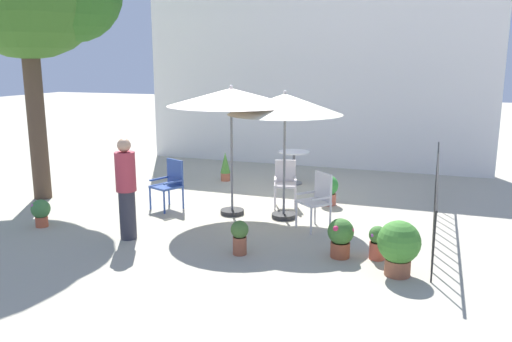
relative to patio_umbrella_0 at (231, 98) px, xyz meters
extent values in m
plane|color=#B0A994|center=(0.25, 0.75, -2.15)|extent=(60.00, 60.00, 0.00)
cube|color=white|center=(0.25, 5.00, 0.30)|extent=(9.35, 0.30, 4.92)
cube|color=black|center=(3.57, 0.75, -1.15)|extent=(0.03, 5.81, 0.03)
cylinder|color=black|center=(3.57, -1.98, -1.65)|extent=(0.02, 0.02, 1.00)
cylinder|color=black|center=(3.57, -1.62, -1.65)|extent=(0.02, 0.02, 1.00)
cylinder|color=black|center=(3.57, -1.25, -1.65)|extent=(0.02, 0.02, 1.00)
cylinder|color=black|center=(3.57, -0.89, -1.65)|extent=(0.02, 0.02, 1.00)
cylinder|color=black|center=(3.57, -0.53, -1.65)|extent=(0.02, 0.02, 1.00)
cylinder|color=black|center=(3.57, -0.16, -1.65)|extent=(0.02, 0.02, 1.00)
cylinder|color=black|center=(3.57, 0.20, -1.65)|extent=(0.02, 0.02, 1.00)
cylinder|color=black|center=(3.57, 0.56, -1.65)|extent=(0.02, 0.02, 1.00)
cylinder|color=black|center=(3.57, 0.93, -1.65)|extent=(0.02, 0.02, 1.00)
cylinder|color=black|center=(3.57, 1.29, -1.65)|extent=(0.02, 0.02, 1.00)
cylinder|color=black|center=(3.57, 1.65, -1.65)|extent=(0.02, 0.02, 1.00)
cylinder|color=black|center=(3.57, 2.02, -1.65)|extent=(0.02, 0.02, 1.00)
cylinder|color=black|center=(3.57, 2.38, -1.65)|extent=(0.02, 0.02, 1.00)
cylinder|color=black|center=(3.57, 2.74, -1.65)|extent=(0.02, 0.02, 1.00)
cylinder|color=black|center=(3.57, 3.11, -1.65)|extent=(0.02, 0.02, 1.00)
cylinder|color=black|center=(3.57, 3.47, -1.65)|extent=(0.02, 0.02, 1.00)
cylinder|color=#4D3B2C|center=(-4.16, -0.26, -0.50)|extent=(0.35, 0.35, 3.32)
cylinder|color=#2D2D2D|center=(0.00, 0.00, -2.11)|extent=(0.44, 0.44, 0.08)
cylinder|color=slate|center=(0.00, 0.00, -0.99)|extent=(0.04, 0.04, 2.33)
cone|color=beige|center=(0.00, 0.00, 0.02)|extent=(2.30, 2.30, 0.31)
sphere|color=slate|center=(0.00, 0.00, 0.21)|extent=(0.06, 0.06, 0.06)
cylinder|color=#2D2D2D|center=(0.98, 0.08, -2.11)|extent=(0.44, 0.44, 0.08)
cylinder|color=slate|center=(0.98, 0.08, -1.03)|extent=(0.04, 0.04, 2.25)
cone|color=beige|center=(0.98, 0.08, -0.08)|extent=(2.04, 2.04, 0.36)
sphere|color=slate|center=(0.98, 0.08, 0.13)|extent=(0.06, 0.06, 0.06)
cylinder|color=white|center=(0.44, 2.73, -1.40)|extent=(0.73, 0.73, 0.02)
cylinder|color=slate|center=(0.44, 2.73, -1.79)|extent=(0.06, 0.06, 0.74)
cylinder|color=slate|center=(0.44, 2.73, -2.14)|extent=(0.40, 0.40, 0.03)
cube|color=#304E9A|center=(-1.31, -0.13, -1.71)|extent=(0.63, 0.64, 0.04)
cube|color=#304E9A|center=(-1.22, 0.08, -1.45)|extent=(0.43, 0.21, 0.48)
cube|color=#304E9A|center=(-1.51, -0.04, -1.59)|extent=(0.21, 0.42, 0.03)
cube|color=#304E9A|center=(-1.11, -0.21, -1.59)|extent=(0.21, 0.42, 0.03)
cylinder|color=#304E9A|center=(-1.60, -0.25, -1.94)|extent=(0.04, 0.04, 0.43)
cylinder|color=#304E9A|center=(-1.20, -0.42, -1.94)|extent=(0.04, 0.04, 0.43)
cylinder|color=#304E9A|center=(-1.42, 0.17, -1.94)|extent=(0.04, 0.04, 0.43)
cylinder|color=#304E9A|center=(-1.02, 0.00, -1.94)|extent=(0.04, 0.04, 0.43)
cube|color=silver|center=(1.63, -0.36, -1.69)|extent=(0.64, 0.63, 0.04)
cube|color=silver|center=(1.76, -0.21, -1.43)|extent=(0.36, 0.32, 0.47)
cube|color=silver|center=(1.47, -0.21, -1.57)|extent=(0.28, 0.32, 0.03)
cube|color=silver|center=(1.79, -0.50, -1.57)|extent=(0.28, 0.32, 0.03)
cylinder|color=silver|center=(1.34, -0.36, -1.93)|extent=(0.04, 0.04, 0.45)
cylinder|color=silver|center=(1.66, -0.65, -1.93)|extent=(0.04, 0.04, 0.45)
cylinder|color=silver|center=(1.60, -0.07, -1.93)|extent=(0.04, 0.04, 0.45)
cylinder|color=silver|center=(1.92, -0.35, -1.93)|extent=(0.04, 0.04, 0.45)
cube|color=silver|center=(0.81, 0.76, -1.70)|extent=(0.53, 0.54, 0.04)
cube|color=silver|center=(0.75, 0.95, -1.47)|extent=(0.40, 0.15, 0.43)
cube|color=silver|center=(0.62, 0.71, -1.58)|extent=(0.15, 0.39, 0.03)
cube|color=silver|center=(0.99, 0.82, -1.58)|extent=(0.15, 0.39, 0.03)
cylinder|color=silver|center=(0.68, 0.51, -1.94)|extent=(0.04, 0.04, 0.43)
cylinder|color=silver|center=(1.05, 0.62, -1.94)|extent=(0.04, 0.04, 0.43)
cylinder|color=silver|center=(0.56, 0.90, -1.94)|extent=(0.04, 0.04, 0.43)
cylinder|color=silver|center=(0.94, 1.01, -1.94)|extent=(0.04, 0.04, 0.43)
cylinder|color=#9D553B|center=(0.88, -1.87, -2.02)|extent=(0.21, 0.21, 0.27)
cylinder|color=#382819|center=(0.88, -1.87, -1.89)|extent=(0.18, 0.18, 0.02)
sphere|color=#476E31|center=(0.88, -1.87, -1.77)|extent=(0.27, 0.27, 0.27)
cylinder|color=#C9624A|center=(1.55, 1.24, -2.04)|extent=(0.33, 0.33, 0.22)
cylinder|color=#382819|center=(1.55, 1.24, -1.94)|extent=(0.29, 0.29, 0.02)
sphere|color=#338C37|center=(1.55, 1.24, -1.76)|extent=(0.41, 0.41, 0.41)
cylinder|color=#A04D32|center=(2.30, -1.49, -2.04)|extent=(0.28, 0.28, 0.23)
cylinder|color=#382819|center=(2.30, -1.49, -1.94)|extent=(0.25, 0.25, 0.02)
sphere|color=#3F732F|center=(2.30, -1.49, -1.76)|extent=(0.38, 0.38, 0.38)
sphere|color=#E12F5D|center=(2.34, -1.39, -1.70)|extent=(0.08, 0.08, 0.08)
sphere|color=#E12F5D|center=(2.46, -1.51, -1.72)|extent=(0.07, 0.07, 0.07)
sphere|color=#E12F5D|center=(2.26, -1.64, -1.68)|extent=(0.08, 0.08, 0.08)
cylinder|color=brown|center=(3.14, -1.88, -2.04)|extent=(0.34, 0.34, 0.22)
cylinder|color=#382819|center=(3.14, -1.88, -1.94)|extent=(0.30, 0.30, 0.02)
sphere|color=#40832F|center=(3.14, -1.88, -1.69)|extent=(0.57, 0.57, 0.57)
cylinder|color=#CE6D4C|center=(-1.18, 2.48, -2.06)|extent=(0.22, 0.22, 0.19)
cylinder|color=#382819|center=(-1.18, 2.48, -1.97)|extent=(0.19, 0.19, 0.02)
cone|color=#539638|center=(-1.18, 2.48, -1.71)|extent=(0.24, 0.24, 0.50)
cylinder|color=#BC5839|center=(-2.82, -1.80, -2.06)|extent=(0.21, 0.21, 0.18)
cylinder|color=#382819|center=(-2.82, -1.80, -1.98)|extent=(0.18, 0.18, 0.02)
sphere|color=#447F3F|center=(-2.82, -1.80, -1.84)|extent=(0.32, 0.32, 0.32)
sphere|color=#BE40AD|center=(-2.88, -1.90, -1.77)|extent=(0.07, 0.07, 0.07)
sphere|color=#BE40AD|center=(-2.87, -1.72, -1.79)|extent=(0.06, 0.06, 0.06)
sphere|color=#BE40AD|center=(-2.79, -1.90, -1.78)|extent=(0.06, 0.06, 0.06)
sphere|color=#BE40AD|center=(-2.89, -1.87, -1.84)|extent=(0.08, 0.08, 0.08)
cylinder|color=#C15540|center=(2.82, -1.39, -2.03)|extent=(0.23, 0.23, 0.25)
cylinder|color=#382819|center=(2.82, -1.39, -1.91)|extent=(0.20, 0.20, 0.02)
sphere|color=#407431|center=(2.82, -1.39, -1.79)|extent=(0.26, 0.26, 0.26)
sphere|color=#AE4CB1|center=(2.75, -1.33, -1.75)|extent=(0.06, 0.06, 0.06)
sphere|color=#AE4CB1|center=(2.76, -1.47, -1.78)|extent=(0.07, 0.07, 0.07)
cylinder|color=#33333D|center=(-1.06, -1.82, -1.76)|extent=(0.26, 0.26, 0.79)
cylinder|color=#BB3846|center=(-1.06, -1.82, -1.05)|extent=(0.40, 0.40, 0.63)
sphere|color=tan|center=(-1.06, -1.82, -0.63)|extent=(0.21, 0.21, 0.21)
camera|label=1|loc=(3.50, -8.58, 0.65)|focal=36.08mm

